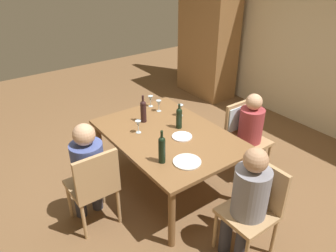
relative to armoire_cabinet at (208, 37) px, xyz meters
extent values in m
plane|color=brown|center=(1.93, -2.33, -1.10)|extent=(10.00, 10.00, 0.00)
cube|color=beige|center=(1.93, 0.45, 0.25)|extent=(6.40, 0.12, 2.70)
cube|color=olive|center=(0.00, 0.00, -0.05)|extent=(1.10, 0.56, 2.10)
cube|color=brown|center=(1.93, -2.33, -0.39)|extent=(1.65, 1.16, 0.04)
cylinder|color=brown|center=(1.17, -2.84, -0.75)|extent=(0.07, 0.07, 0.69)
cylinder|color=brown|center=(2.68, -2.84, -0.75)|extent=(0.07, 0.07, 0.69)
cylinder|color=brown|center=(1.17, -1.82, -0.75)|extent=(0.07, 0.07, 0.69)
cylinder|color=brown|center=(2.68, -1.82, -0.75)|extent=(0.07, 0.07, 0.69)
cylinder|color=tan|center=(2.94, -2.52, -0.88)|extent=(0.04, 0.04, 0.44)
cylinder|color=tan|center=(3.32, -2.14, -0.88)|extent=(0.04, 0.04, 0.44)
cylinder|color=tan|center=(2.94, -2.14, -0.88)|extent=(0.04, 0.04, 0.44)
cube|color=tan|center=(3.13, -2.33, -0.64)|extent=(0.44, 0.44, 0.04)
cube|color=tan|center=(3.13, -2.13, -0.40)|extent=(0.44, 0.04, 0.44)
cylinder|color=tan|center=(2.49, -1.18, -0.88)|extent=(0.04, 0.04, 0.44)
cylinder|color=tan|center=(2.49, -1.56, -0.88)|extent=(0.04, 0.04, 0.44)
cylinder|color=tan|center=(2.11, -1.18, -0.88)|extent=(0.04, 0.04, 0.44)
cylinder|color=tan|center=(2.11, -1.56, -0.88)|extent=(0.04, 0.04, 0.44)
cube|color=tan|center=(2.30, -1.37, -0.64)|extent=(0.44, 0.44, 0.04)
cube|color=tan|center=(2.10, -1.37, -0.40)|extent=(0.04, 0.44, 0.44)
cube|color=#ADC6D6|center=(2.10, -1.37, -0.38)|extent=(0.07, 0.40, 0.31)
cylinder|color=tan|center=(1.74, -3.48, -0.88)|extent=(0.04, 0.04, 0.44)
cylinder|color=tan|center=(1.74, -3.10, -0.88)|extent=(0.04, 0.04, 0.44)
cylinder|color=tan|center=(2.12, -3.48, -0.88)|extent=(0.04, 0.04, 0.44)
cylinder|color=tan|center=(2.12, -3.10, -0.88)|extent=(0.04, 0.04, 0.44)
cube|color=tan|center=(1.93, -3.29, -0.64)|extent=(0.44, 0.44, 0.04)
cube|color=tan|center=(2.13, -3.29, -0.40)|extent=(0.04, 0.44, 0.44)
cylinder|color=#33333D|center=(3.23, -2.48, -0.87)|extent=(0.12, 0.12, 0.46)
cylinder|color=#33333D|center=(3.04, -2.48, -0.87)|extent=(0.12, 0.12, 0.46)
cylinder|color=gray|center=(3.13, -2.33, -0.40)|extent=(0.32, 0.32, 0.48)
sphere|color=tan|center=(3.13, -2.33, -0.05)|extent=(0.21, 0.21, 0.21)
cylinder|color=#33333D|center=(2.43, -1.28, -0.87)|extent=(0.11, 0.11, 0.46)
cylinder|color=#33333D|center=(2.43, -1.46, -0.87)|extent=(0.11, 0.11, 0.46)
cylinder|color=#9E383D|center=(2.30, -1.37, -0.42)|extent=(0.29, 0.29, 0.44)
sphere|color=tan|center=(2.30, -1.37, -0.10)|extent=(0.19, 0.19, 0.19)
cylinder|color=#33333D|center=(1.78, -3.39, -0.87)|extent=(0.12, 0.12, 0.46)
cylinder|color=#33333D|center=(1.78, -3.20, -0.87)|extent=(0.12, 0.12, 0.46)
cylinder|color=#475699|center=(1.93, -3.29, -0.39)|extent=(0.32, 0.32, 0.49)
sphere|color=tan|center=(1.93, -3.29, -0.05)|extent=(0.21, 0.21, 0.21)
cylinder|color=black|center=(1.89, -2.15, -0.27)|extent=(0.07, 0.07, 0.20)
sphere|color=black|center=(1.89, -2.15, -0.15)|extent=(0.07, 0.07, 0.07)
cylinder|color=black|center=(1.89, -2.15, -0.11)|extent=(0.03, 0.03, 0.08)
cylinder|color=black|center=(2.33, -2.70, -0.25)|extent=(0.07, 0.07, 0.23)
sphere|color=black|center=(2.33, -2.70, -0.12)|extent=(0.07, 0.07, 0.07)
cylinder|color=black|center=(2.33, -2.70, -0.07)|extent=(0.03, 0.03, 0.09)
cylinder|color=black|center=(1.52, -2.39, -0.26)|extent=(0.07, 0.07, 0.22)
sphere|color=black|center=(1.52, -2.39, -0.13)|extent=(0.07, 0.07, 0.07)
cylinder|color=black|center=(1.52, -2.39, -0.08)|extent=(0.03, 0.03, 0.09)
cylinder|color=silver|center=(1.71, -2.58, -0.37)|extent=(0.06, 0.06, 0.00)
cylinder|color=silver|center=(1.71, -2.58, -0.33)|extent=(0.01, 0.01, 0.07)
cone|color=silver|center=(1.71, -2.58, -0.26)|extent=(0.07, 0.07, 0.07)
cylinder|color=silver|center=(1.21, -2.09, -0.37)|extent=(0.06, 0.06, 0.00)
cylinder|color=silver|center=(1.21, -2.09, -0.33)|extent=(0.01, 0.01, 0.07)
cone|color=silver|center=(1.21, -2.09, -0.26)|extent=(0.07, 0.07, 0.07)
cylinder|color=silver|center=(1.65, -1.94, -0.37)|extent=(0.06, 0.06, 0.00)
cylinder|color=silver|center=(1.65, -1.94, -0.33)|extent=(0.01, 0.01, 0.07)
cone|color=silver|center=(1.65, -1.94, -0.26)|extent=(0.07, 0.07, 0.07)
cylinder|color=silver|center=(1.39, -2.08, -0.37)|extent=(0.06, 0.06, 0.00)
cylinder|color=silver|center=(1.39, -2.08, -0.33)|extent=(0.01, 0.01, 0.07)
cone|color=silver|center=(1.39, -2.08, -0.26)|extent=(0.07, 0.07, 0.07)
cylinder|color=white|center=(2.08, -2.25, -0.36)|extent=(0.22, 0.22, 0.01)
cylinder|color=silver|center=(2.48, -2.51, -0.36)|extent=(0.28, 0.28, 0.01)
camera|label=1|loc=(4.46, -4.19, 1.46)|focal=34.66mm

